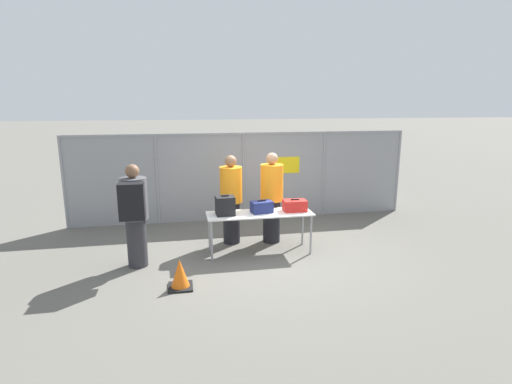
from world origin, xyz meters
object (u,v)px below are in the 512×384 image
object	(u,v)px
suitcase_red	(295,205)
security_worker_far	(231,198)
traveler_hooded	(134,212)
security_worker_near	(272,197)
suitcase_navy	(262,207)
traffic_cone	(180,275)
utility_trailer	(320,186)
inspection_table	(260,216)
suitcase_black	(225,206)

from	to	relation	value
suitcase_red	security_worker_far	world-z (taller)	security_worker_far
traveler_hooded	security_worker_near	bearing A→B (deg)	26.82
suitcase_navy	traffic_cone	bearing A→B (deg)	-140.87
security_worker_far	utility_trailer	distance (m)	4.30
inspection_table	suitcase_navy	distance (m)	0.18
suitcase_red	utility_trailer	bearing A→B (deg)	63.34
inspection_table	traffic_cone	distance (m)	2.01
utility_trailer	suitcase_red	bearing A→B (deg)	-116.66
traveler_hooded	traffic_cone	xyz separation A→B (m)	(0.72, -0.95, -0.78)
suitcase_black	traveler_hooded	distance (m)	1.60
suitcase_red	traffic_cone	size ratio (longest dim) A/B	0.94
inspection_table	security_worker_far	world-z (taller)	security_worker_far
suitcase_navy	traffic_cone	xyz separation A→B (m)	(-1.54, -1.26, -0.68)
utility_trailer	inspection_table	bearing A→B (deg)	-124.40
suitcase_red	suitcase_black	bearing A→B (deg)	-179.37
traveler_hooded	traffic_cone	world-z (taller)	traveler_hooded
suitcase_black	security_worker_far	world-z (taller)	security_worker_far
inspection_table	suitcase_black	bearing A→B (deg)	179.77
suitcase_red	utility_trailer	distance (m)	4.15
traffic_cone	utility_trailer	bearing A→B (deg)	50.74
suitcase_navy	traveler_hooded	distance (m)	2.29
suitcase_red	security_worker_near	world-z (taller)	security_worker_near
suitcase_red	traveler_hooded	world-z (taller)	traveler_hooded
suitcase_navy	utility_trailer	distance (m)	4.48
security_worker_near	suitcase_navy	bearing A→B (deg)	66.74
suitcase_red	traffic_cone	bearing A→B (deg)	-150.20
suitcase_navy	traveler_hooded	size ratio (longest dim) A/B	0.24
inspection_table	security_worker_far	distance (m)	0.82
security_worker_near	traffic_cone	bearing A→B (deg)	51.24
traveler_hooded	traffic_cone	distance (m)	1.42
inspection_table	traveler_hooded	world-z (taller)	traveler_hooded
security_worker_far	security_worker_near	bearing A→B (deg)	-160.05
suitcase_black	suitcase_navy	distance (m)	0.69
suitcase_black	traveler_hooded	size ratio (longest dim) A/B	0.21
inspection_table	utility_trailer	world-z (taller)	inspection_table
suitcase_red	security_worker_far	bearing A→B (deg)	150.89
utility_trailer	security_worker_far	bearing A→B (deg)	-134.37
suitcase_navy	security_worker_near	size ratio (longest dim) A/B	0.23
suitcase_black	security_worker_near	xyz separation A→B (m)	(1.01, 0.55, -0.00)
utility_trailer	traffic_cone	world-z (taller)	utility_trailer
suitcase_red	security_worker_far	distance (m)	1.30
suitcase_navy	utility_trailer	bearing A→B (deg)	55.90
inspection_table	traveler_hooded	xyz separation A→B (m)	(-2.22, -0.29, 0.27)
utility_trailer	traffic_cone	distance (m)	6.39
suitcase_black	traffic_cone	world-z (taller)	suitcase_black
security_worker_near	utility_trailer	world-z (taller)	security_worker_near
suitcase_navy	utility_trailer	xyz separation A→B (m)	(2.50, 3.69, -0.44)
inspection_table	security_worker_far	bearing A→B (deg)	124.78
security_worker_near	inspection_table	bearing A→B (deg)	64.48
suitcase_red	utility_trailer	world-z (taller)	suitcase_red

